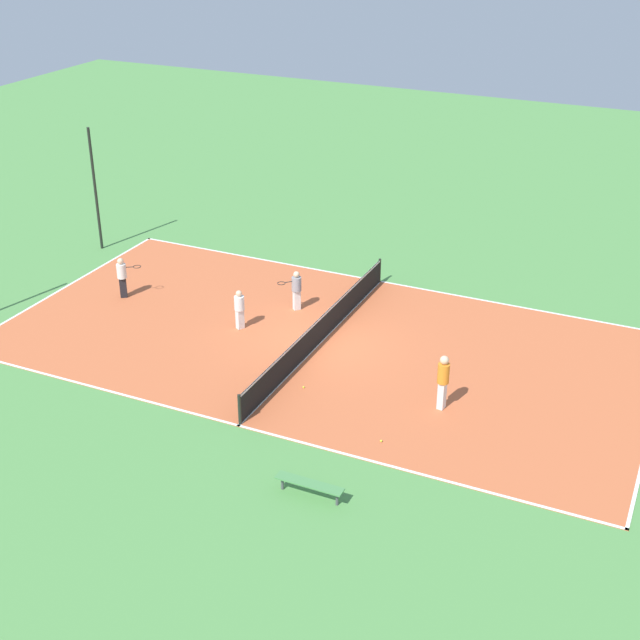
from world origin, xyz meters
TOP-DOWN VIEW (x-y plane):
  - ground_plane at (0.00, 0.00)m, footprint 80.00×80.00m
  - court_surface at (0.00, 0.00)m, footprint 11.61×22.32m
  - tennis_net at (0.00, 0.00)m, footprint 11.41×0.10m
  - bench at (-7.89, -3.34)m, footprint 0.36×1.89m
  - player_baseline_gray at (2.04, 1.91)m, footprint 0.92×0.87m
  - player_near_white at (-0.21, 3.06)m, footprint 0.49×0.49m
  - player_center_orange at (-2.31, -5.15)m, footprint 0.40×0.40m
  - player_far_white at (0.23, 8.44)m, footprint 0.79×0.96m
  - tennis_ball_left_sideline at (0.93, 3.61)m, footprint 0.07×0.07m
  - tennis_ball_far_baseline at (-3.02, -0.82)m, footprint 0.07×0.07m
  - tennis_ball_midcourt at (-4.78, -4.15)m, footprint 0.07×0.07m
  - fence_post_back_right at (3.99, 12.35)m, footprint 0.12×0.12m

SIDE VIEW (x-z plane):
  - ground_plane at x=0.00m, z-range 0.00..0.00m
  - court_surface at x=0.00m, z-range 0.00..0.02m
  - tennis_ball_left_sideline at x=0.93m, z-range 0.02..0.09m
  - tennis_ball_far_baseline at x=-3.02m, z-range 0.02..0.09m
  - tennis_ball_midcourt at x=-4.78m, z-range 0.02..0.09m
  - bench at x=-7.89m, z-range 0.17..0.62m
  - tennis_net at x=0.00m, z-range 0.03..1.03m
  - player_near_white at x=-0.21m, z-range 0.11..1.60m
  - player_baseline_gray at x=2.04m, z-range 0.13..1.67m
  - player_far_white at x=0.23m, z-range 0.14..1.75m
  - player_center_orange at x=-2.31m, z-range 0.16..1.98m
  - fence_post_back_right at x=3.99m, z-range 0.00..5.34m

